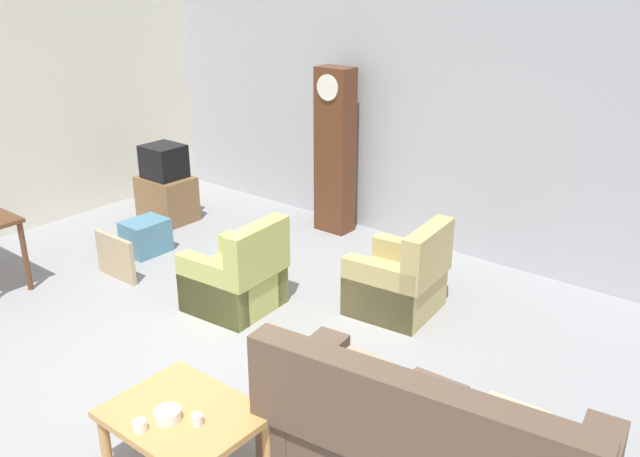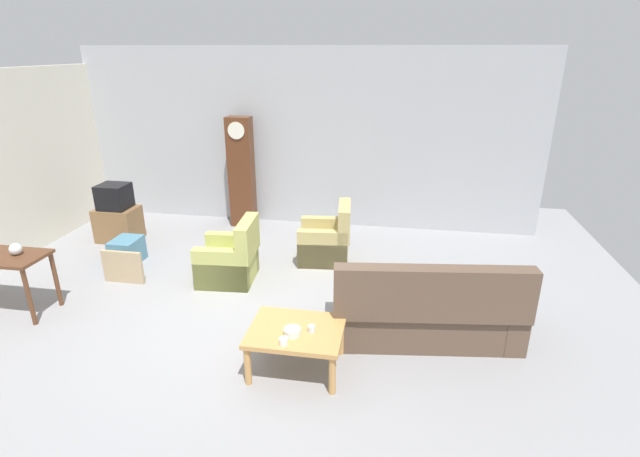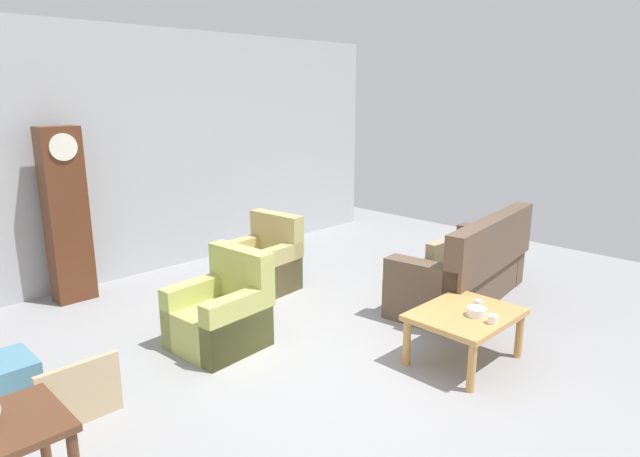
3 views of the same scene
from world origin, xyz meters
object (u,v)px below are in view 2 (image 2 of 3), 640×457
object	(u,v)px
coffee_table_wood	(296,335)
cup_blue_rimmed	(312,329)
grandfather_clock	(241,172)
tv_stand_cabinet	(119,224)
armchair_olive_near	(230,260)
armchair_olive_far	(327,241)
storage_box_blue	(127,251)
tv_crt	(114,196)
glass_dome_cloche	(15,249)
couch_floral	(426,311)
framed_picture_leaning	(123,267)
bowl_white_stacked	(292,332)
cup_white_porcelain	(284,342)

from	to	relation	value
coffee_table_wood	cup_blue_rimmed	bearing A→B (deg)	-8.90
grandfather_clock	tv_stand_cabinet	size ratio (longest dim) A/B	2.98
armchair_olive_near	armchair_olive_far	distance (m)	1.56
storage_box_blue	tv_crt	bearing A→B (deg)	127.39
coffee_table_wood	storage_box_blue	bearing A→B (deg)	146.33
glass_dome_cloche	couch_floral	bearing A→B (deg)	2.63
couch_floral	grandfather_clock	distance (m)	4.65
coffee_table_wood	framed_picture_leaning	world-z (taller)	framed_picture_leaning
couch_floral	armchair_olive_near	size ratio (longest dim) A/B	2.39
framed_picture_leaning	armchair_olive_near	bearing A→B (deg)	12.94
grandfather_clock	framed_picture_leaning	distance (m)	2.85
cup_blue_rimmed	couch_floral	bearing A→B (deg)	34.81
couch_floral	armchair_olive_far	size ratio (longest dim) A/B	2.39
framed_picture_leaning	storage_box_blue	world-z (taller)	framed_picture_leaning
grandfather_clock	tv_crt	distance (m)	2.21
couch_floral	grandfather_clock	bearing A→B (deg)	134.80
couch_floral	bowl_white_stacked	world-z (taller)	couch_floral
tv_crt	couch_floral	bearing A→B (deg)	-22.88
cup_blue_rimmed	bowl_white_stacked	world-z (taller)	bowl_white_stacked
tv_crt	bowl_white_stacked	distance (m)	4.90
cup_white_porcelain	bowl_white_stacked	bearing A→B (deg)	75.18
grandfather_clock	cup_white_porcelain	world-z (taller)	grandfather_clock
grandfather_clock	bowl_white_stacked	size ratio (longest dim) A/B	11.87
glass_dome_cloche	bowl_white_stacked	xyz separation A→B (m)	(3.61, -0.67, -0.34)
armchair_olive_near	glass_dome_cloche	world-z (taller)	glass_dome_cloche
grandfather_clock	tv_stand_cabinet	distance (m)	2.32
tv_stand_cabinet	cup_white_porcelain	bearing A→B (deg)	-40.85
cup_white_porcelain	bowl_white_stacked	world-z (taller)	same
cup_white_porcelain	coffee_table_wood	bearing A→B (deg)	78.53
armchair_olive_near	cup_white_porcelain	bearing A→B (deg)	-58.17
storage_box_blue	tv_stand_cabinet	bearing A→B (deg)	127.39
cup_blue_rimmed	bowl_white_stacked	xyz separation A→B (m)	(-0.18, -0.09, 0.00)
tv_stand_cabinet	storage_box_blue	bearing A→B (deg)	-52.61
cup_blue_rimmed	armchair_olive_far	bearing A→B (deg)	95.77
storage_box_blue	glass_dome_cloche	xyz separation A→B (m)	(-0.46, -1.55, 0.66)
cup_white_porcelain	cup_blue_rimmed	distance (m)	0.35
cup_blue_rimmed	grandfather_clock	bearing A→B (deg)	116.98
tv_stand_cabinet	tv_crt	size ratio (longest dim) A/B	1.42
coffee_table_wood	cup_white_porcelain	bearing A→B (deg)	-101.47
grandfather_clock	cup_blue_rimmed	bearing A→B (deg)	-63.02
framed_picture_leaning	bowl_white_stacked	bearing A→B (deg)	-29.27
armchair_olive_far	cup_white_porcelain	bearing A→B (deg)	-88.97
armchair_olive_near	grandfather_clock	bearing A→B (deg)	103.59
couch_floral	tv_crt	bearing A→B (deg)	157.12
armchair_olive_near	framed_picture_leaning	world-z (taller)	armchair_olive_near
coffee_table_wood	glass_dome_cloche	size ratio (longest dim) A/B	6.58
couch_floral	storage_box_blue	distance (m)	4.69
couch_floral	cup_white_porcelain	bearing A→B (deg)	-142.35
cup_white_porcelain	cup_blue_rimmed	size ratio (longest dim) A/B	1.18
armchair_olive_near	bowl_white_stacked	xyz separation A→B (m)	(1.36, -1.93, 0.21)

